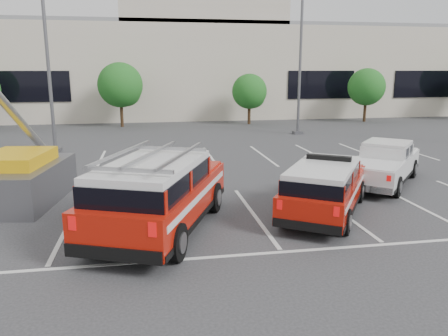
# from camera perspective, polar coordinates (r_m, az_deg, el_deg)

# --- Properties ---
(ground) EXTENTS (120.00, 120.00, 0.00)m
(ground) POSITION_cam_1_polar(r_m,az_deg,el_deg) (13.36, 3.89, -6.08)
(ground) COLOR #303032
(ground) RESTS_ON ground
(stall_markings) EXTENTS (23.00, 15.00, 0.01)m
(stall_markings) POSITION_cam_1_polar(r_m,az_deg,el_deg) (17.58, 0.40, -1.40)
(stall_markings) COLOR silver
(stall_markings) RESTS_ON ground
(convention_building) EXTENTS (60.00, 16.99, 13.20)m
(convention_building) POSITION_cam_1_polar(r_m,az_deg,el_deg) (44.26, -5.91, 13.22)
(convention_building) COLOR beige
(convention_building) RESTS_ON ground
(tree_mid_left) EXTENTS (3.37, 3.37, 4.85)m
(tree_mid_left) POSITION_cam_1_polar(r_m,az_deg,el_deg) (34.39, -13.24, 10.31)
(tree_mid_left) COLOR #3F2B19
(tree_mid_left) RESTS_ON ground
(tree_mid_right) EXTENTS (2.77, 2.77, 3.99)m
(tree_mid_right) POSITION_cam_1_polar(r_m,az_deg,el_deg) (35.32, 3.46, 9.80)
(tree_mid_right) COLOR #3F2B19
(tree_mid_right) RESTS_ON ground
(tree_right) EXTENTS (3.07, 3.07, 4.42)m
(tree_right) POSITION_cam_1_polar(r_m,az_deg,el_deg) (38.86, 18.19, 9.87)
(tree_right) COLOR #3F2B19
(tree_right) RESTS_ON ground
(light_pole_left) EXTENTS (0.90, 0.60, 10.24)m
(light_pole_left) POSITION_cam_1_polar(r_m,az_deg,el_deg) (24.78, -22.11, 13.88)
(light_pole_left) COLOR #59595E
(light_pole_left) RESTS_ON ground
(light_pole_mid) EXTENTS (0.90, 0.60, 10.24)m
(light_pole_mid) POSITION_cam_1_polar(r_m,az_deg,el_deg) (30.02, 9.95, 14.25)
(light_pole_mid) COLOR #59595E
(light_pole_mid) RESTS_ON ground
(fire_chief_suv) EXTENTS (4.23, 5.15, 1.75)m
(fire_chief_suv) POSITION_cam_1_polar(r_m,az_deg,el_deg) (13.51, 13.02, -3.00)
(fire_chief_suv) COLOR #AD1408
(fire_chief_suv) RESTS_ON ground
(white_pickup) EXTENTS (4.76, 5.04, 1.58)m
(white_pickup) POSITION_cam_1_polar(r_m,az_deg,el_deg) (17.83, 20.10, 0.07)
(white_pickup) COLOR silver
(white_pickup) RESTS_ON ground
(ladder_suv) EXTENTS (4.27, 6.18, 2.27)m
(ladder_suv) POSITION_cam_1_polar(r_m,az_deg,el_deg) (11.87, -8.50, -4.03)
(ladder_suv) COLOR #AD1408
(ladder_suv) RESTS_ON ground
(utility_rig) EXTENTS (4.24, 4.59, 3.75)m
(utility_rig) POSITION_cam_1_polar(r_m,az_deg,el_deg) (15.88, -25.81, -1.49)
(utility_rig) COLOR #59595E
(utility_rig) RESTS_ON ground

